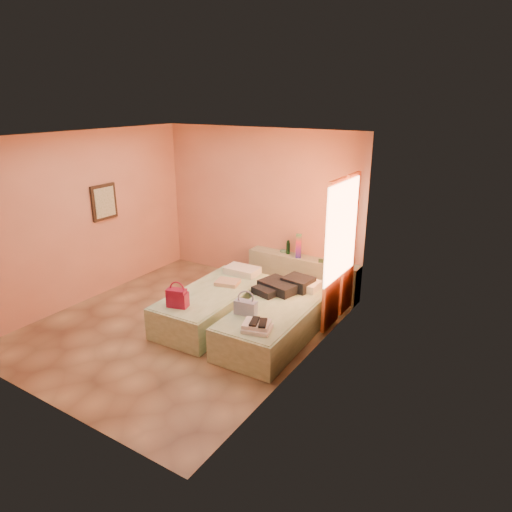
# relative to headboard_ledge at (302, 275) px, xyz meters

# --- Properties ---
(ground) EXTENTS (4.50, 4.50, 0.00)m
(ground) POSITION_rel_headboard_ledge_xyz_m (-0.98, -2.10, -0.33)
(ground) COLOR tan
(ground) RESTS_ON ground
(room_walls) EXTENTS (4.02, 4.51, 2.81)m
(room_walls) POSITION_rel_headboard_ledge_xyz_m (-0.77, -1.53, 1.46)
(room_walls) COLOR tan
(room_walls) RESTS_ON ground
(headboard_ledge) EXTENTS (2.05, 0.30, 0.65)m
(headboard_ledge) POSITION_rel_headboard_ledge_xyz_m (0.00, 0.00, 0.00)
(headboard_ledge) COLOR #A0AE8E
(headboard_ledge) RESTS_ON ground
(bed_left) EXTENTS (0.96, 2.03, 0.50)m
(bed_left) POSITION_rel_headboard_ledge_xyz_m (-0.67, -1.70, -0.08)
(bed_left) COLOR beige
(bed_left) RESTS_ON ground
(bed_right) EXTENTS (0.96, 2.03, 0.50)m
(bed_right) POSITION_rel_headboard_ledge_xyz_m (0.42, -1.70, -0.08)
(bed_right) COLOR beige
(bed_right) RESTS_ON ground
(water_bottle) EXTENTS (0.07, 0.07, 0.24)m
(water_bottle) POSITION_rel_headboard_ledge_xyz_m (-0.31, 0.03, 0.44)
(water_bottle) COLOR #13351B
(water_bottle) RESTS_ON headboard_ledge
(rainbow_box) EXTENTS (0.12, 0.12, 0.42)m
(rainbow_box) POSITION_rel_headboard_ledge_xyz_m (-0.06, -0.05, 0.54)
(rainbow_box) COLOR maroon
(rainbow_box) RESTS_ON headboard_ledge
(small_dish) EXTENTS (0.16, 0.16, 0.03)m
(small_dish) POSITION_rel_headboard_ledge_xyz_m (-0.43, 0.07, 0.34)
(small_dish) COLOR #549B79
(small_dish) RESTS_ON headboard_ledge
(green_book) EXTENTS (0.20, 0.17, 0.03)m
(green_book) POSITION_rel_headboard_ledge_xyz_m (0.39, -0.02, 0.34)
(green_book) COLOR #224125
(green_book) RESTS_ON headboard_ledge
(flower_vase) EXTENTS (0.26, 0.26, 0.26)m
(flower_vase) POSITION_rel_headboard_ledge_xyz_m (0.75, -0.04, 0.46)
(flower_vase) COLOR silver
(flower_vase) RESTS_ON headboard_ledge
(magenta_handbag) EXTENTS (0.32, 0.23, 0.27)m
(magenta_handbag) POSITION_rel_headboard_ledge_xyz_m (-0.75, -2.41, 0.31)
(magenta_handbag) COLOR maroon
(magenta_handbag) RESTS_ON bed_left
(khaki_garment) EXTENTS (0.41, 0.36, 0.06)m
(khaki_garment) POSITION_rel_headboard_ledge_xyz_m (-0.62, -1.39, 0.21)
(khaki_garment) COLOR tan
(khaki_garment) RESTS_ON bed_left
(clothes_pile) EXTENTS (0.76, 0.76, 0.19)m
(clothes_pile) POSITION_rel_headboard_ledge_xyz_m (0.25, -1.16, 0.27)
(clothes_pile) COLOR black
(clothes_pile) RESTS_ON bed_right
(blue_handbag) EXTENTS (0.32, 0.17, 0.20)m
(blue_handbag) POSITION_rel_headboard_ledge_xyz_m (0.19, -2.11, 0.27)
(blue_handbag) COLOR #3C5091
(blue_handbag) RESTS_ON bed_right
(towel_stack) EXTENTS (0.42, 0.38, 0.10)m
(towel_stack) POSITION_rel_headboard_ledge_xyz_m (0.56, -2.41, 0.23)
(towel_stack) COLOR white
(towel_stack) RESTS_ON bed_right
(sandal_pair) EXTENTS (0.25, 0.29, 0.03)m
(sandal_pair) POSITION_rel_headboard_ledge_xyz_m (0.58, -2.40, 0.29)
(sandal_pair) COLOR black
(sandal_pair) RESTS_ON towel_stack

